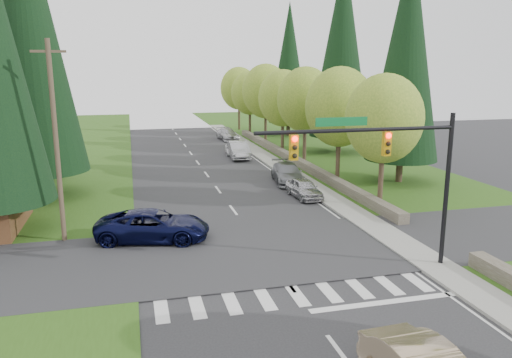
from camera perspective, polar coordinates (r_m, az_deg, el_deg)
name	(u,v)px	position (r m, az deg, el deg)	size (l,w,h in m)	color
ground	(329,337)	(17.32, 8.29, -17.45)	(120.00, 120.00, 0.00)	#28282B
grass_east	(387,182)	(39.68, 14.73, -0.39)	(14.00, 110.00, 0.06)	#2E5316
grass_west	(22,205)	(35.58, -25.18, -2.66)	(14.00, 110.00, 0.06)	#2E5316
cross_street	(265,252)	(24.18, 1.01, -8.35)	(120.00, 8.00, 0.10)	#28282B
sidewalk_east	(303,181)	(38.98, 5.42, -0.20)	(1.80, 80.00, 0.13)	gray
curb_east	(293,181)	(38.71, 4.24, -0.27)	(0.20, 80.00, 0.13)	gray
stone_wall_north	(292,159)	(46.88, 4.13, 2.34)	(0.70, 40.00, 0.70)	#4C4438
traffic_signal	(389,158)	(21.31, 15.01, 2.29)	(8.70, 0.37, 6.80)	black
utility_pole	(56,141)	(26.27, -21.88, 4.03)	(1.60, 0.24, 10.00)	#473828
decid_tree_0	(384,119)	(31.80, 14.43, 6.69)	(4.80, 4.80, 8.37)	#38281C
decid_tree_1	(340,107)	(38.09, 9.55, 8.11)	(5.20, 5.20, 8.80)	#38281C
decid_tree_2	(305,100)	(44.50, 5.68, 9.00)	(5.00, 5.00, 8.82)	#38281C
decid_tree_3	(283,98)	(51.18, 3.10, 9.20)	(5.00, 5.00, 8.55)	#38281C
decid_tree_4	(266,91)	(57.90, 1.12, 9.99)	(5.40, 5.40, 9.18)	#38281C
decid_tree_5	(250,93)	(64.65, -0.72, 9.79)	(4.80, 4.80, 8.30)	#38281C
decid_tree_6	(239,88)	(71.47, -1.97, 10.31)	(5.20, 5.20, 8.86)	#38281C
conifer_w_c	(27,26)	(36.41, -24.69, 15.65)	(6.46, 6.46, 20.80)	#38281C
conifer_w_e	(15,45)	(42.60, -25.84, 13.57)	(5.78, 5.78, 18.80)	#38281C
conifer_e_a	(407,52)	(39.26, 16.85, 13.72)	(5.44, 5.44, 17.80)	#38281C
conifer_e_b	(342,46)	(52.23, 9.80, 14.74)	(6.12, 6.12, 19.80)	#38281C
conifer_e_c	(289,63)	(64.94, 3.81, 13.09)	(5.10, 5.10, 16.80)	#38281C
suv_navy	(153,226)	(26.02, -11.68, -5.24)	(2.62, 5.69, 1.58)	black
parked_car_a	(304,188)	(34.02, 5.52, -1.06)	(1.55, 3.85, 1.31)	#ABAAAF
parked_car_b	(287,173)	(38.43, 3.62, 0.67)	(2.07, 5.09, 1.48)	slate
parked_car_c	(239,150)	(48.84, -2.01, 3.33)	(1.74, 4.98, 1.64)	#AEADB2
parked_car_d	(233,148)	(51.44, -2.64, 3.60)	(1.53, 3.80, 1.30)	white
parked_car_e	(227,134)	(61.69, -3.29, 5.13)	(1.96, 4.82, 1.40)	#ACACB1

